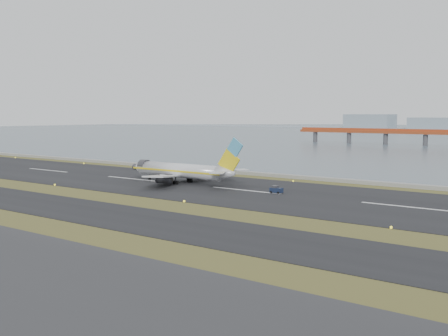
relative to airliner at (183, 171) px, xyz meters
The scene contains 6 objects.
ground 37.97m from the airliner, 55.36° to the right, with size 1000.00×1000.00×0.00m, color #3D4B1B.
taxiway_strip 48.29m from the airliner, 63.50° to the right, with size 1000.00×18.00×0.10m, color black.
runway_strip 21.79m from the airliner, ahead, with size 1000.00×45.00×0.10m, color black.
seawall 36.13m from the airliner, 53.35° to the left, with size 1000.00×2.50×1.00m, color gray.
airliner is the anchor object (origin of this frame).
pushback_tug 29.99m from the airliner, ahead, with size 2.90×1.74×1.85m.
Camera 1 is at (78.27, -80.26, 18.66)m, focal length 45.00 mm.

